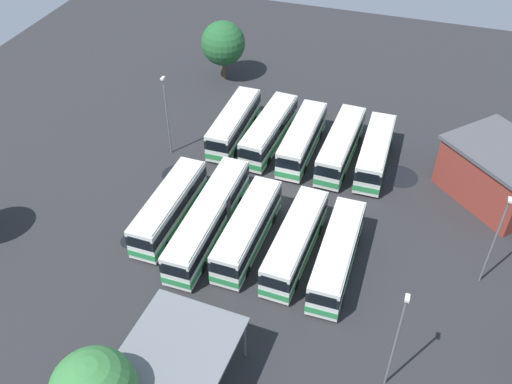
% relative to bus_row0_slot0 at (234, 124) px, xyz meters
% --- Properties ---
extents(ground_plane, '(91.80, 91.80, 0.00)m').
position_rel_bus_row0_slot0_xyz_m(ground_plane, '(7.68, 7.28, -1.83)').
color(ground_plane, '#28282B').
extents(bus_row0_slot0, '(10.56, 2.65, 3.46)m').
position_rel_bus_row0_slot0_xyz_m(bus_row0_slot0, '(0.00, 0.00, 0.00)').
color(bus_row0_slot0, silver).
rests_on(bus_row0_slot0, ground_plane).
extents(bus_row0_slot1, '(11.12, 3.24, 3.46)m').
position_rel_bus_row0_slot0_xyz_m(bus_row0_slot1, '(0.08, 3.96, 0.00)').
color(bus_row0_slot1, silver).
rests_on(bus_row0_slot1, ground_plane).
extents(bus_row0_slot2, '(10.67, 2.72, 3.46)m').
position_rel_bus_row0_slot0_xyz_m(bus_row0_slot2, '(0.49, 7.66, 0.00)').
color(bus_row0_slot2, silver).
rests_on(bus_row0_slot2, ground_plane).
extents(bus_row0_slot3, '(11.15, 2.99, 3.46)m').
position_rel_bus_row0_slot0_xyz_m(bus_row0_slot3, '(0.33, 11.68, 0.00)').
color(bus_row0_slot3, silver).
rests_on(bus_row0_slot3, ground_plane).
extents(bus_row0_slot4, '(10.24, 2.69, 3.46)m').
position_rel_bus_row0_slot0_xyz_m(bus_row0_slot4, '(0.42, 15.21, -0.00)').
color(bus_row0_slot4, silver).
rests_on(bus_row0_slot4, ground_plane).
extents(bus_row1_slot0, '(10.96, 2.78, 3.46)m').
position_rel_bus_row0_slot0_xyz_m(bus_row1_slot0, '(14.44, -0.88, 0.00)').
color(bus_row1_slot0, silver).
rests_on(bus_row1_slot0, ground_plane).
extents(bus_row1_slot1, '(14.07, 2.69, 3.46)m').
position_rel_bus_row0_slot0_xyz_m(bus_row1_slot1, '(14.65, 3.01, 0.00)').
color(bus_row1_slot1, silver).
rests_on(bus_row1_slot1, ground_plane).
extents(bus_row1_slot2, '(10.99, 2.86, 3.46)m').
position_rel_bus_row0_slot0_xyz_m(bus_row1_slot2, '(14.98, 6.68, 0.00)').
color(bus_row1_slot2, silver).
rests_on(bus_row1_slot2, ground_plane).
extents(bus_row1_slot3, '(11.00, 3.07, 3.46)m').
position_rel_bus_row0_slot0_xyz_m(bus_row1_slot3, '(15.06, 10.92, 0.00)').
color(bus_row1_slot3, silver).
rests_on(bus_row1_slot3, ground_plane).
extents(bus_row1_slot4, '(10.92, 2.63, 3.46)m').
position_rel_bus_row0_slot0_xyz_m(bus_row1_slot4, '(15.47, 14.56, 0.00)').
color(bus_row1_slot4, silver).
rests_on(bus_row1_slot4, ground_plane).
extents(depot_building, '(12.20, 12.32, 5.37)m').
position_rel_bus_row0_slot0_xyz_m(depot_building, '(1.32, 26.89, 0.88)').
color(depot_building, maroon).
rests_on(depot_building, ground_plane).
extents(maintenance_shelter, '(8.42, 7.39, 4.15)m').
position_rel_bus_row0_slot0_xyz_m(maintenance_shelter, '(29.13, 6.74, 2.11)').
color(maintenance_shelter, slate).
rests_on(maintenance_shelter, ground_plane).
extents(lamp_post_near_entrance, '(0.56, 0.28, 8.83)m').
position_rel_bus_row0_slot0_xyz_m(lamp_post_near_entrance, '(12.84, 26.00, 3.00)').
color(lamp_post_near_entrance, slate).
rests_on(lamp_post_near_entrance, ground_plane).
extents(lamp_post_mid_lot, '(0.56, 0.28, 9.25)m').
position_rel_bus_row0_slot0_xyz_m(lamp_post_mid_lot, '(24.61, 20.03, 3.22)').
color(lamp_post_mid_lot, slate).
rests_on(lamp_post_mid_lot, ground_plane).
extents(lamp_post_by_building, '(0.56, 0.28, 8.87)m').
position_rel_bus_row0_slot0_xyz_m(lamp_post_by_building, '(4.63, -5.41, 3.02)').
color(lamp_post_by_building, slate).
rests_on(lamp_post_by_building, ground_plane).
extents(tree_north_edge, '(5.39, 5.39, 7.48)m').
position_rel_bus_row0_slot0_xyz_m(tree_north_edge, '(-12.00, -5.71, 2.94)').
color(tree_north_edge, brown).
rests_on(tree_north_edge, ground_plane).
extents(puddle_near_shelter, '(3.63, 3.63, 0.01)m').
position_rel_bus_row0_slot0_xyz_m(puddle_near_shelter, '(1.17, 18.03, -1.82)').
color(puddle_near_shelter, black).
rests_on(puddle_near_shelter, ground_plane).
extents(puddle_between_rows, '(3.26, 3.26, 0.01)m').
position_rel_bus_row0_slot0_xyz_m(puddle_between_rows, '(7.85, -3.21, -1.82)').
color(puddle_between_rows, black).
rests_on(puddle_between_rows, ground_plane).
extents(puddle_back_corner, '(1.98, 1.98, 0.01)m').
position_rel_bus_row0_slot0_xyz_m(puddle_back_corner, '(17.72, -3.20, -1.82)').
color(puddle_back_corner, black).
rests_on(puddle_back_corner, ground_plane).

